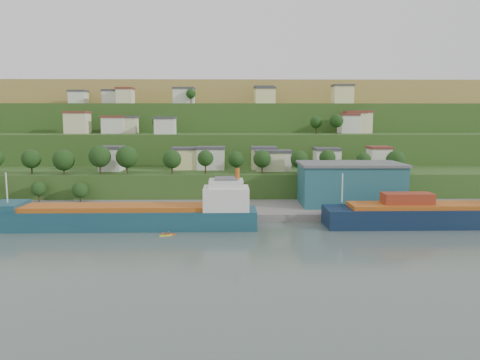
{
  "coord_description": "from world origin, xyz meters",
  "views": [
    {
      "loc": [
        11.69,
        -109.86,
        27.67
      ],
      "look_at": [
        13.81,
        15.0,
        11.6
      ],
      "focal_mm": 35.0,
      "sensor_mm": 36.0,
      "label": 1
    }
  ],
  "objects_px": {
    "warehouse": "(350,183)",
    "caravan": "(6,207)",
    "cargo_ship_far": "(456,215)",
    "kayak_orange": "(168,233)",
    "cargo_ship_near": "(134,217)"
  },
  "relations": [
    {
      "from": "warehouse",
      "to": "kayak_orange",
      "type": "xyz_separation_m",
      "value": [
        -51.52,
        -29.49,
        -8.19
      ]
    },
    {
      "from": "cargo_ship_far",
      "to": "kayak_orange",
      "type": "bearing_deg",
      "value": -174.2
    },
    {
      "from": "warehouse",
      "to": "caravan",
      "type": "distance_m",
      "value": 102.05
    },
    {
      "from": "warehouse",
      "to": "caravan",
      "type": "bearing_deg",
      "value": -175.72
    },
    {
      "from": "cargo_ship_far",
      "to": "warehouse",
      "type": "xyz_separation_m",
      "value": [
        -22.94,
        21.37,
        5.68
      ]
    },
    {
      "from": "cargo_ship_far",
      "to": "warehouse",
      "type": "distance_m",
      "value": 31.86
    },
    {
      "from": "kayak_orange",
      "to": "cargo_ship_far",
      "type": "bearing_deg",
      "value": 22.22
    },
    {
      "from": "cargo_ship_far",
      "to": "kayak_orange",
      "type": "relative_size",
      "value": 19.3
    },
    {
      "from": "cargo_ship_far",
      "to": "warehouse",
      "type": "height_order",
      "value": "cargo_ship_far"
    },
    {
      "from": "kayak_orange",
      "to": "cargo_ship_near",
      "type": "bearing_deg",
      "value": 159.66
    },
    {
      "from": "warehouse",
      "to": "cargo_ship_near",
      "type": "bearing_deg",
      "value": -159.29
    },
    {
      "from": "cargo_ship_far",
      "to": "kayak_orange",
      "type": "distance_m",
      "value": 74.94
    },
    {
      "from": "cargo_ship_far",
      "to": "warehouse",
      "type": "bearing_deg",
      "value": 136.6
    },
    {
      "from": "cargo_ship_far",
      "to": "caravan",
      "type": "xyz_separation_m",
      "value": [
        -124.63,
        15.06,
        -0.16
      ]
    },
    {
      "from": "cargo_ship_near",
      "to": "cargo_ship_far",
      "type": "distance_m",
      "value": 84.26
    }
  ]
}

